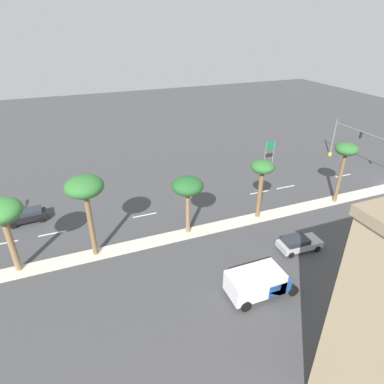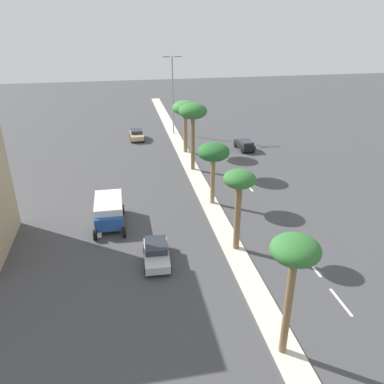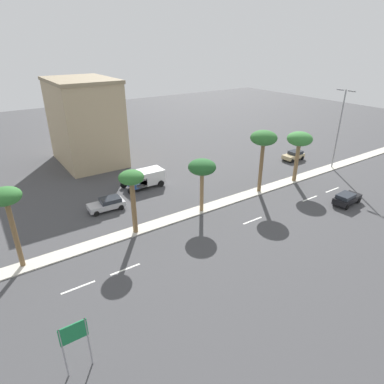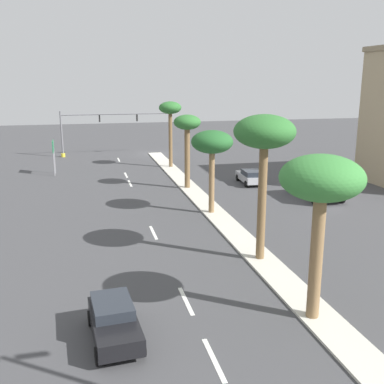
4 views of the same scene
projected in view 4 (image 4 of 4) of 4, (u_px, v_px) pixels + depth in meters
ground_plane at (225, 224)px, 32.67m from camera, size 160.00×160.00×0.00m
median_curb at (278, 276)px, 23.81m from camera, size 1.80×84.31×0.12m
lane_stripe_inboard at (119, 160)px, 58.63m from camera, size 0.20×2.80×0.01m
lane_stripe_rear at (126, 175)px, 49.20m from camera, size 0.20×2.80×0.01m
lane_stripe_outboard at (130, 183)px, 45.27m from camera, size 0.20×2.80×0.01m
lane_stripe_front at (153, 233)px, 30.73m from camera, size 0.20×2.80×0.01m
lane_stripe_near at (186, 301)px, 21.25m from camera, size 0.20×2.80×0.01m
lane_stripe_far at (214, 359)px, 16.80m from camera, size 0.20×2.80×0.01m
traffic_signal_gantry at (91, 127)px, 60.67m from camera, size 15.33×0.53×6.08m
directional_road_sign at (53, 150)px, 48.83m from camera, size 0.10×1.64×3.75m
palm_tree_center at (170, 111)px, 51.92m from camera, size 2.59×2.59×7.56m
palm_tree_leading at (187, 127)px, 41.78m from camera, size 2.52×2.52×6.86m
palm_tree_far at (212, 144)px, 33.82m from camera, size 3.16×3.16×6.33m
palm_tree_trailing at (264, 137)px, 24.40m from camera, size 3.36×3.36×8.19m
palm_tree_front at (321, 183)px, 18.25m from camera, size 3.44×3.44×7.09m
sedan_silver_rear at (251, 176)px, 44.97m from camera, size 2.18×4.33×1.43m
sedan_black_trailing at (114, 320)px, 18.04m from camera, size 2.10×4.14×1.44m
box_truck at (318, 184)px, 39.29m from camera, size 2.74×5.67×2.29m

